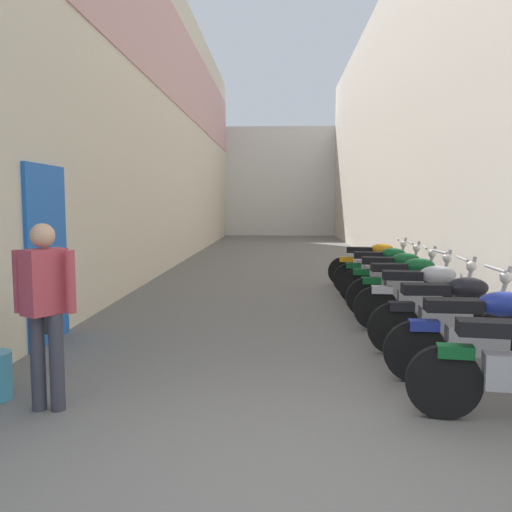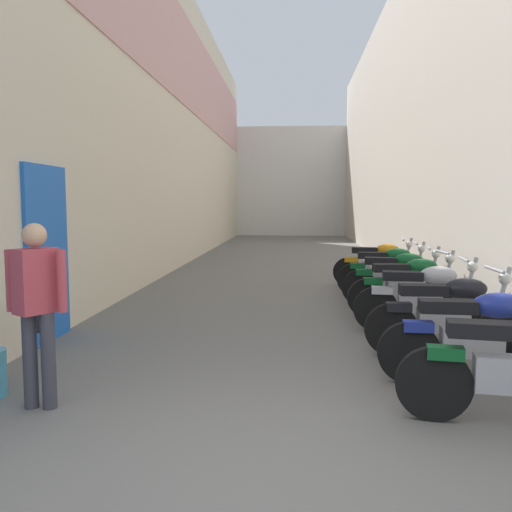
{
  "view_description": "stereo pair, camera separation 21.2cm",
  "coord_description": "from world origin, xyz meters",
  "views": [
    {
      "loc": [
        -0.0,
        -3.1,
        1.73
      ],
      "look_at": [
        -0.35,
        4.66,
        0.97
      ],
      "focal_mm": 37.88,
      "sensor_mm": 36.0,
      "label": 1
    },
    {
      "loc": [
        0.21,
        -3.08,
        1.73
      ],
      "look_at": [
        -0.35,
        4.66,
        0.97
      ],
      "focal_mm": 37.88,
      "sensor_mm": 36.0,
      "label": 2
    }
  ],
  "objects": [
    {
      "name": "ground_plane",
      "position": [
        0.0,
        10.89,
        0.0
      ],
      "size": [
        41.77,
        41.77,
        0.0
      ],
      "primitive_type": "plane",
      "color": "#66635E"
    },
    {
      "name": "building_left",
      "position": [
        -3.08,
        12.85,
        4.02
      ],
      "size": [
        0.45,
        25.77,
        7.94
      ],
      "color": "beige",
      "rests_on": "ground"
    },
    {
      "name": "building_right",
      "position": [
        3.09,
        12.88,
        3.85
      ],
      "size": [
        0.45,
        25.77,
        7.7
      ],
      "color": "beige",
      "rests_on": "ground"
    },
    {
      "name": "building_far_end",
      "position": [
        0.0,
        26.77,
        2.88
      ],
      "size": [
        8.78,
        2.0,
        5.76
      ],
      "primitive_type": "cube",
      "color": "silver",
      "rests_on": "ground"
    },
    {
      "name": "motorcycle_second",
      "position": [
        1.95,
        2.05,
        0.5
      ],
      "size": [
        1.85,
        0.58,
        1.04
      ],
      "color": "black",
      "rests_on": "ground"
    },
    {
      "name": "motorcycle_third",
      "position": [
        1.95,
        3.04,
        0.5
      ],
      "size": [
        1.85,
        0.58,
        1.04
      ],
      "color": "black",
      "rests_on": "ground"
    },
    {
      "name": "motorcycle_fourth",
      "position": [
        1.95,
        4.18,
        0.5
      ],
      "size": [
        1.85,
        0.58,
        1.04
      ],
      "color": "black",
      "rests_on": "ground"
    },
    {
      "name": "motorcycle_fifth",
      "position": [
        1.95,
        5.12,
        0.5
      ],
      "size": [
        1.85,
        0.58,
        1.04
      ],
      "color": "black",
      "rests_on": "ground"
    },
    {
      "name": "motorcycle_sixth",
      "position": [
        1.95,
        6.04,
        0.5
      ],
      "size": [
        1.84,
        0.58,
        1.04
      ],
      "color": "black",
      "rests_on": "ground"
    },
    {
      "name": "motorcycle_seventh",
      "position": [
        1.95,
        7.03,
        0.5
      ],
      "size": [
        1.85,
        0.58,
        1.04
      ],
      "color": "black",
      "rests_on": "ground"
    },
    {
      "name": "motorcycle_eighth",
      "position": [
        1.95,
        8.12,
        0.5
      ],
      "size": [
        1.84,
        0.58,
        1.04
      ],
      "color": "black",
      "rests_on": "ground"
    },
    {
      "name": "pedestrian_by_doorway",
      "position": [
        -1.93,
        1.21,
        0.92
      ],
      "size": [
        0.52,
        0.39,
        1.57
      ],
      "color": "#383842",
      "rests_on": "ground"
    },
    {
      "name": "umbrella_leaning",
      "position": [
        -2.41,
        2.25,
        0.68
      ],
      "size": [
        0.2,
        0.35,
        0.97
      ],
      "color": "#4C4C4C",
      "rests_on": "ground"
    }
  ]
}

